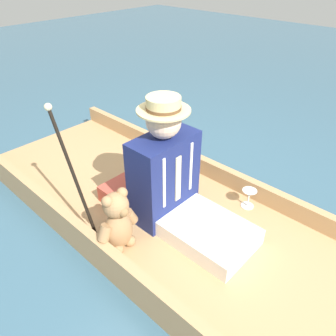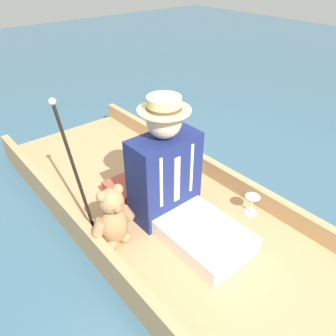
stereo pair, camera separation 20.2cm
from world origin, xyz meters
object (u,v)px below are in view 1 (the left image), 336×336
(teddy_bear, at_px, (118,222))
(walking_cane, at_px, (70,165))
(seated_person, at_px, (175,183))
(wine_glass, at_px, (249,195))

(teddy_bear, distance_m, walking_cane, 0.43)
(seated_person, height_order, walking_cane, seated_person)
(seated_person, distance_m, teddy_bear, 0.43)
(wine_glass, relative_size, walking_cane, 0.17)
(teddy_bear, distance_m, wine_glass, 0.93)
(seated_person, xyz_separation_m, walking_cane, (0.47, -0.39, 0.19))
(walking_cane, bearing_deg, seated_person, 140.63)
(seated_person, xyz_separation_m, teddy_bear, (0.41, -0.07, -0.10))
(teddy_bear, bearing_deg, wine_glass, 156.88)
(seated_person, distance_m, walking_cane, 0.64)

